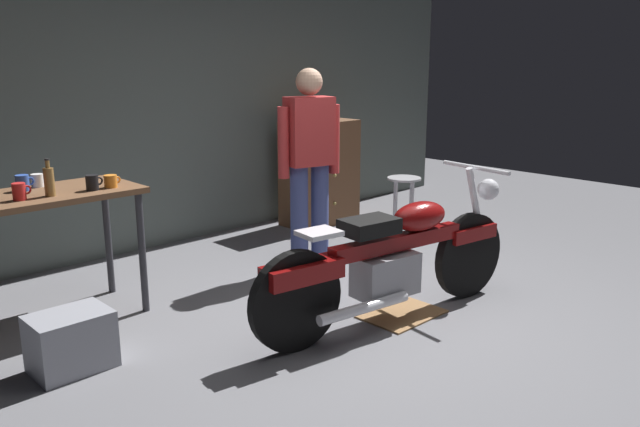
{
  "coord_description": "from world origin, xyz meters",
  "views": [
    {
      "loc": [
        -3.1,
        -2.55,
        1.77
      ],
      "look_at": [
        0.02,
        0.7,
        0.65
      ],
      "focal_mm": 35.9,
      "sensor_mm": 36.0,
      "label": 1
    }
  ],
  "objects_px": {
    "motorcycle": "(394,257)",
    "mug_orange_travel": "(111,181)",
    "mug_red_diner": "(19,192)",
    "mug_blue_enamel": "(23,183)",
    "shop_stool": "(404,192)",
    "mug_black_matte": "(92,183)",
    "person_standing": "(309,159)",
    "bottle": "(49,181)",
    "mug_white_ceramic": "(38,180)",
    "wooden_dresser": "(320,173)",
    "storage_bin": "(71,341)"
  },
  "relations": [
    {
      "from": "mug_black_matte",
      "to": "motorcycle",
      "type": "bearing_deg",
      "value": -45.32
    },
    {
      "from": "mug_white_ceramic",
      "to": "mug_orange_travel",
      "type": "distance_m",
      "value": 0.5
    },
    {
      "from": "mug_white_ceramic",
      "to": "bottle",
      "type": "xyz_separation_m",
      "value": [
        -0.05,
        -0.35,
        0.05
      ]
    },
    {
      "from": "mug_black_matte",
      "to": "bottle",
      "type": "relative_size",
      "value": 0.48
    },
    {
      "from": "person_standing",
      "to": "bottle",
      "type": "xyz_separation_m",
      "value": [
        -2.07,
        0.19,
        0.07
      ]
    },
    {
      "from": "person_standing",
      "to": "wooden_dresser",
      "type": "relative_size",
      "value": 1.52
    },
    {
      "from": "storage_bin",
      "to": "mug_orange_travel",
      "type": "xyz_separation_m",
      "value": [
        0.6,
        0.6,
        0.77
      ]
    },
    {
      "from": "mug_red_diner",
      "to": "mug_blue_enamel",
      "type": "height_order",
      "value": "mug_red_diner"
    },
    {
      "from": "storage_bin",
      "to": "mug_orange_travel",
      "type": "relative_size",
      "value": 3.78
    },
    {
      "from": "mug_white_ceramic",
      "to": "mug_red_diner",
      "type": "distance_m",
      "value": 0.41
    },
    {
      "from": "motorcycle",
      "to": "wooden_dresser",
      "type": "bearing_deg",
      "value": 64.71
    },
    {
      "from": "wooden_dresser",
      "to": "mug_black_matte",
      "type": "xyz_separation_m",
      "value": [
        -2.87,
        -0.82,
        0.4
      ]
    },
    {
      "from": "storage_bin",
      "to": "mug_orange_travel",
      "type": "height_order",
      "value": "mug_orange_travel"
    },
    {
      "from": "person_standing",
      "to": "mug_red_diner",
      "type": "relative_size",
      "value": 14.46
    },
    {
      "from": "mug_black_matte",
      "to": "bottle",
      "type": "distance_m",
      "value": 0.28
    },
    {
      "from": "mug_black_matte",
      "to": "storage_bin",
      "type": "bearing_deg",
      "value": -128.54
    },
    {
      "from": "shop_stool",
      "to": "mug_red_diner",
      "type": "bearing_deg",
      "value": 174.8
    },
    {
      "from": "person_standing",
      "to": "mug_blue_enamel",
      "type": "bearing_deg",
      "value": 1.52
    },
    {
      "from": "bottle",
      "to": "wooden_dresser",
      "type": "bearing_deg",
      "value": 14.39
    },
    {
      "from": "shop_stool",
      "to": "mug_blue_enamel",
      "type": "relative_size",
      "value": 5.35
    },
    {
      "from": "shop_stool",
      "to": "storage_bin",
      "type": "xyz_separation_m",
      "value": [
        -3.4,
        -0.31,
        -0.33
      ]
    },
    {
      "from": "mug_red_diner",
      "to": "wooden_dresser",
      "type": "bearing_deg",
      "value": 13.43
    },
    {
      "from": "mug_red_diner",
      "to": "motorcycle",
      "type": "bearing_deg",
      "value": -37.85
    },
    {
      "from": "person_standing",
      "to": "mug_orange_travel",
      "type": "height_order",
      "value": "person_standing"
    },
    {
      "from": "person_standing",
      "to": "mug_black_matte",
      "type": "bearing_deg",
      "value": 8.47
    },
    {
      "from": "wooden_dresser",
      "to": "mug_red_diner",
      "type": "xyz_separation_m",
      "value": [
        -3.33,
        -0.79,
        0.4
      ]
    },
    {
      "from": "shop_stool",
      "to": "mug_black_matte",
      "type": "xyz_separation_m",
      "value": [
        -2.93,
        0.28,
        0.45
      ]
    },
    {
      "from": "person_standing",
      "to": "mug_blue_enamel",
      "type": "relative_size",
      "value": 13.96
    },
    {
      "from": "mug_white_ceramic",
      "to": "shop_stool",
      "type": "bearing_deg",
      "value": -11.61
    },
    {
      "from": "shop_stool",
      "to": "wooden_dresser",
      "type": "distance_m",
      "value": 1.1
    },
    {
      "from": "wooden_dresser",
      "to": "mug_orange_travel",
      "type": "distance_m",
      "value": 2.89
    },
    {
      "from": "person_standing",
      "to": "mug_blue_enamel",
      "type": "xyz_separation_m",
      "value": [
        -2.14,
        0.47,
        0.03
      ]
    },
    {
      "from": "motorcycle",
      "to": "mug_black_matte",
      "type": "bearing_deg",
      "value": 142.52
    },
    {
      "from": "motorcycle",
      "to": "mug_black_matte",
      "type": "xyz_separation_m",
      "value": [
        -1.41,
        1.42,
        0.5
      ]
    },
    {
      "from": "motorcycle",
      "to": "storage_bin",
      "type": "distance_m",
      "value": 2.07
    },
    {
      "from": "shop_stool",
      "to": "wooden_dresser",
      "type": "relative_size",
      "value": 0.58
    },
    {
      "from": "storage_bin",
      "to": "mug_black_matte",
      "type": "bearing_deg",
      "value": 51.46
    },
    {
      "from": "motorcycle",
      "to": "mug_white_ceramic",
      "type": "relative_size",
      "value": 19.74
    },
    {
      "from": "person_standing",
      "to": "mug_orange_travel",
      "type": "xyz_separation_m",
      "value": [
        -1.67,
        0.17,
        0.02
      ]
    },
    {
      "from": "person_standing",
      "to": "bottle",
      "type": "distance_m",
      "value": 2.08
    },
    {
      "from": "shop_stool",
      "to": "mug_black_matte",
      "type": "height_order",
      "value": "mug_black_matte"
    },
    {
      "from": "motorcycle",
      "to": "mug_orange_travel",
      "type": "height_order",
      "value": "motorcycle"
    },
    {
      "from": "mug_red_diner",
      "to": "mug_blue_enamel",
      "type": "xyz_separation_m",
      "value": [
        0.12,
        0.27,
        -0.0
      ]
    },
    {
      "from": "motorcycle",
      "to": "bottle",
      "type": "relative_size",
      "value": 9.04
    },
    {
      "from": "wooden_dresser",
      "to": "bottle",
      "type": "xyz_separation_m",
      "value": [
        -3.14,
        -0.81,
        0.45
      ]
    },
    {
      "from": "storage_bin",
      "to": "mug_black_matte",
      "type": "height_order",
      "value": "mug_black_matte"
    },
    {
      "from": "bottle",
      "to": "person_standing",
      "type": "bearing_deg",
      "value": -5.13
    },
    {
      "from": "mug_white_ceramic",
      "to": "mug_orange_travel",
      "type": "bearing_deg",
      "value": -46.07
    },
    {
      "from": "mug_black_matte",
      "to": "mug_white_ceramic",
      "type": "bearing_deg",
      "value": 121.17
    },
    {
      "from": "person_standing",
      "to": "storage_bin",
      "type": "bearing_deg",
      "value": 24.47
    }
  ]
}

